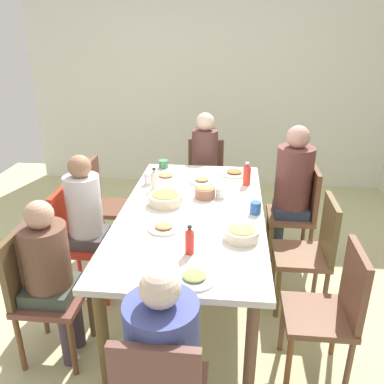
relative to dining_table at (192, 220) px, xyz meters
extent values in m
plane|color=#C0C08C|center=(0.00, 0.00, -0.70)|extent=(6.19, 6.19, 0.00)
cube|color=white|center=(-2.64, 0.00, 0.60)|extent=(0.12, 4.76, 2.60)
cube|color=silver|center=(0.00, 0.00, 0.06)|extent=(2.04, 1.05, 0.04)
cylinder|color=brown|center=(-0.92, -0.42, -0.33)|extent=(0.07, 0.07, 0.74)
cylinder|color=brown|center=(0.92, -0.42, -0.33)|extent=(0.07, 0.07, 0.74)
cylinder|color=brown|center=(-0.92, 0.42, -0.33)|extent=(0.07, 0.07, 0.74)
cylinder|color=brown|center=(0.92, 0.42, -0.33)|extent=(0.07, 0.07, 0.74)
cube|color=brown|center=(0.00, 0.82, -0.26)|extent=(0.40, 0.40, 0.04)
cylinder|color=brown|center=(0.17, 0.99, -0.48)|extent=(0.04, 0.04, 0.43)
cylinder|color=brown|center=(-0.17, 0.99, -0.48)|extent=(0.04, 0.04, 0.43)
cylinder|color=brown|center=(0.17, 0.65, -0.48)|extent=(0.04, 0.04, 0.43)
cylinder|color=brown|center=(-0.17, 0.65, -0.48)|extent=(0.04, 0.04, 0.43)
cube|color=brown|center=(0.00, 1.00, -0.02)|extent=(0.38, 0.04, 0.45)
cube|color=brown|center=(-0.68, -0.82, -0.26)|extent=(0.40, 0.40, 0.04)
cylinder|color=brown|center=(-0.85, -0.99, -0.48)|extent=(0.04, 0.04, 0.43)
cylinder|color=brown|center=(-0.51, -0.99, -0.48)|extent=(0.04, 0.04, 0.43)
cylinder|color=brown|center=(-0.85, -0.65, -0.48)|extent=(0.04, 0.04, 0.43)
cylinder|color=brown|center=(-0.51, -0.65, -0.48)|extent=(0.04, 0.04, 0.43)
cube|color=brown|center=(-0.68, -1.00, -0.02)|extent=(0.38, 0.04, 0.45)
cube|color=brown|center=(0.68, -0.82, -0.26)|extent=(0.40, 0.40, 0.04)
cylinder|color=brown|center=(0.51, -0.99, -0.48)|extent=(0.04, 0.04, 0.43)
cylinder|color=brown|center=(0.85, -0.99, -0.48)|extent=(0.04, 0.04, 0.43)
cylinder|color=brown|center=(0.51, -0.65, -0.48)|extent=(0.04, 0.04, 0.43)
cylinder|color=brown|center=(0.85, -0.65, -0.48)|extent=(0.04, 0.04, 0.43)
cube|color=brown|center=(0.68, -1.00, -0.02)|extent=(0.38, 0.04, 0.45)
cylinder|color=#443949|center=(0.60, -0.72, -0.47)|extent=(0.09, 0.09, 0.45)
cylinder|color=#493B48|center=(0.76, -0.72, -0.47)|extent=(0.09, 0.09, 0.45)
cube|color=#3C4539|center=(0.68, -0.82, -0.20)|extent=(0.30, 0.30, 0.10)
cylinder|color=brown|center=(0.68, -0.82, 0.05)|extent=(0.29, 0.29, 0.40)
sphere|color=tan|center=(0.68, -0.82, 0.33)|extent=(0.17, 0.17, 0.17)
cube|color=brown|center=(-0.68, 0.82, -0.26)|extent=(0.40, 0.40, 0.04)
cylinder|color=brown|center=(-0.51, 0.99, -0.48)|extent=(0.04, 0.04, 0.43)
cylinder|color=brown|center=(-0.85, 0.99, -0.48)|extent=(0.04, 0.04, 0.43)
cylinder|color=brown|center=(-0.51, 0.65, -0.48)|extent=(0.04, 0.04, 0.43)
cylinder|color=brown|center=(-0.85, 0.65, -0.48)|extent=(0.04, 0.04, 0.43)
cube|color=brown|center=(-0.68, 1.00, -0.02)|extent=(0.38, 0.04, 0.45)
cylinder|color=#2E3C4E|center=(-0.60, 0.72, -0.47)|extent=(0.09, 0.09, 0.45)
cylinder|color=#2C3147|center=(-0.76, 0.72, -0.47)|extent=(0.09, 0.09, 0.45)
cube|color=#2C3855|center=(-0.68, 0.82, -0.20)|extent=(0.30, 0.30, 0.10)
cylinder|color=brown|center=(-0.68, 0.82, 0.12)|extent=(0.32, 0.32, 0.54)
sphere|color=tan|center=(-0.68, 0.82, 0.48)|extent=(0.20, 0.20, 0.20)
cube|color=brown|center=(0.68, 0.82, -0.26)|extent=(0.40, 0.40, 0.04)
cylinder|color=brown|center=(0.85, 0.99, -0.48)|extent=(0.04, 0.04, 0.43)
cylinder|color=brown|center=(0.51, 0.99, -0.48)|extent=(0.04, 0.04, 0.43)
cylinder|color=brown|center=(0.85, 0.65, -0.48)|extent=(0.04, 0.04, 0.43)
cylinder|color=brown|center=(0.51, 0.65, -0.48)|extent=(0.04, 0.04, 0.43)
cube|color=brown|center=(0.68, 1.00, -0.02)|extent=(0.38, 0.04, 0.45)
cube|color=brown|center=(-1.32, 0.00, -0.26)|extent=(0.40, 0.40, 0.04)
cylinder|color=brown|center=(-1.49, 0.17, -0.48)|extent=(0.04, 0.04, 0.43)
cylinder|color=brown|center=(-1.49, -0.17, -0.48)|extent=(0.04, 0.04, 0.43)
cylinder|color=brown|center=(-1.15, 0.17, -0.48)|extent=(0.04, 0.04, 0.43)
cylinder|color=brown|center=(-1.15, -0.17, -0.48)|extent=(0.04, 0.04, 0.43)
cube|color=brown|center=(-1.50, 0.00, -0.02)|extent=(0.04, 0.38, 0.45)
cylinder|color=brown|center=(-1.22, 0.08, -0.47)|extent=(0.09, 0.09, 0.45)
cylinder|color=brown|center=(-1.22, -0.08, -0.47)|extent=(0.09, 0.09, 0.45)
cube|color=brown|center=(-1.32, 0.00, -0.20)|extent=(0.30, 0.30, 0.10)
cylinder|color=brown|center=(-1.32, 0.00, 0.10)|extent=(0.27, 0.27, 0.50)
sphere|color=beige|center=(-1.32, 0.00, 0.44)|extent=(0.19, 0.19, 0.19)
cube|color=red|center=(0.00, -0.82, -0.26)|extent=(0.40, 0.40, 0.04)
cylinder|color=#B6242C|center=(-0.17, -0.99, -0.48)|extent=(0.04, 0.04, 0.43)
cylinder|color=#B6242D|center=(0.17, -0.99, -0.48)|extent=(0.04, 0.04, 0.43)
cylinder|color=red|center=(-0.17, -0.65, -0.48)|extent=(0.04, 0.04, 0.43)
cylinder|color=red|center=(0.17, -0.65, -0.48)|extent=(0.04, 0.04, 0.43)
cube|color=#B8301B|center=(0.00, -1.00, -0.02)|extent=(0.38, 0.04, 0.45)
cylinder|color=#363649|center=(-0.08, -0.72, -0.47)|extent=(0.09, 0.09, 0.45)
cylinder|color=#363A3A|center=(0.08, -0.72, -0.47)|extent=(0.09, 0.09, 0.45)
cube|color=#443F42|center=(0.00, -0.82, -0.20)|extent=(0.30, 0.30, 0.10)
cylinder|color=silver|center=(0.00, -0.82, 0.08)|extent=(0.27, 0.27, 0.46)
sphere|color=#9E7054|center=(0.00, -0.82, 0.39)|extent=(0.17, 0.17, 0.17)
cylinder|color=#3F498F|center=(1.32, 0.00, 0.06)|extent=(0.33, 0.33, 0.41)
sphere|color=beige|center=(1.32, 0.00, 0.35)|extent=(0.18, 0.18, 0.18)
cylinder|color=silver|center=(-0.58, 0.03, 0.08)|extent=(0.21, 0.21, 0.01)
ellipsoid|color=tan|center=(-0.58, 0.03, 0.10)|extent=(0.12, 0.12, 0.02)
cylinder|color=beige|center=(0.31, -0.16, 0.08)|extent=(0.22, 0.22, 0.01)
ellipsoid|color=tan|center=(0.31, -0.16, 0.10)|extent=(0.12, 0.12, 0.02)
cylinder|color=white|center=(-0.66, -0.30, 0.08)|extent=(0.24, 0.24, 0.01)
ellipsoid|color=tan|center=(-0.66, -0.30, 0.10)|extent=(0.13, 0.13, 0.02)
cylinder|color=silver|center=(-0.81, 0.31, 0.08)|extent=(0.26, 0.26, 0.01)
ellipsoid|color=#AA6F3C|center=(-0.81, 0.31, 0.10)|extent=(0.14, 0.14, 0.02)
cylinder|color=white|center=(0.86, 0.10, 0.08)|extent=(0.24, 0.24, 0.01)
ellipsoid|color=#859B52|center=(0.86, 0.10, 0.10)|extent=(0.13, 0.13, 0.02)
cylinder|color=beige|center=(0.39, 0.36, 0.11)|extent=(0.22, 0.22, 0.07)
ellipsoid|color=tan|center=(0.39, 0.36, 0.15)|extent=(0.18, 0.18, 0.04)
cylinder|color=#9B614C|center=(-0.26, 0.08, 0.12)|extent=(0.16, 0.16, 0.08)
ellipsoid|color=tan|center=(-0.26, 0.08, 0.16)|extent=(0.13, 0.13, 0.04)
cylinder|color=beige|center=(-0.10, -0.21, 0.11)|extent=(0.27, 0.27, 0.08)
ellipsoid|color=#92AE4F|center=(-0.10, -0.21, 0.15)|extent=(0.21, 0.21, 0.04)
cylinder|color=#42865B|center=(-0.93, -0.37, 0.11)|extent=(0.09, 0.09, 0.07)
torus|color=#4E8F66|center=(-0.87, -0.37, 0.11)|extent=(0.05, 0.01, 0.05)
cylinder|color=white|center=(-0.26, 0.20, 0.12)|extent=(0.07, 0.07, 0.08)
torus|color=white|center=(-0.21, 0.20, 0.12)|extent=(0.05, 0.01, 0.05)
cylinder|color=white|center=(-0.50, -0.43, 0.13)|extent=(0.07, 0.07, 0.10)
torus|color=white|center=(-0.45, -0.43, 0.13)|extent=(0.05, 0.01, 0.05)
cylinder|color=#2C5CA7|center=(0.00, 0.46, 0.12)|extent=(0.08, 0.08, 0.09)
torus|color=#315EA5|center=(0.05, 0.46, 0.12)|extent=(0.05, 0.01, 0.05)
cylinder|color=red|center=(0.59, 0.05, 0.15)|extent=(0.05, 0.05, 0.14)
cone|color=red|center=(0.59, 0.05, 0.24)|extent=(0.05, 0.05, 0.03)
cylinder|color=black|center=(0.59, 0.05, 0.26)|extent=(0.03, 0.03, 0.01)
cylinder|color=#EFE6CD|center=(-0.38, -0.35, 0.15)|extent=(0.06, 0.06, 0.15)
cone|color=silver|center=(-0.38, -0.35, 0.24)|extent=(0.05, 0.05, 0.03)
cylinder|color=black|center=(-0.38, -0.35, 0.26)|extent=(0.03, 0.03, 0.01)
cylinder|color=red|center=(-0.56, 0.41, 0.16)|extent=(0.06, 0.06, 0.16)
cone|color=red|center=(-0.56, 0.41, 0.25)|extent=(0.06, 0.06, 0.03)
cylinder|color=white|center=(-0.56, 0.41, 0.27)|extent=(0.03, 0.03, 0.01)
camera|label=1|loc=(2.69, 0.27, 1.37)|focal=37.89mm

